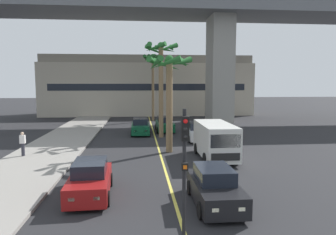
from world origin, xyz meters
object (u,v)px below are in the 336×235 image
(traffic_light_median_near, at_px, (185,156))
(palm_tree_mid_median, at_px, (153,66))
(car_queue_front, at_px, (140,127))
(car_queue_fourth, at_px, (165,125))
(car_queue_second, at_px, (90,180))
(car_queue_fifth, at_px, (214,188))
(palm_tree_far_median, at_px, (161,65))
(pedestrian_far_along, at_px, (23,143))
(car_queue_third, at_px, (197,132))
(palm_tree_near_median, at_px, (169,78))
(delivery_van, at_px, (215,140))

(traffic_light_median_near, distance_m, palm_tree_mid_median, 32.55)
(car_queue_front, bearing_deg, car_queue_fourth, 32.08)
(car_queue_second, relative_size, car_queue_fifth, 1.02)
(car_queue_fourth, height_order, palm_tree_far_median, palm_tree_far_median)
(car_queue_fifth, distance_m, pedestrian_far_along, 14.18)
(palm_tree_mid_median, relative_size, palm_tree_far_median, 1.02)
(car_queue_front, bearing_deg, car_queue_third, -36.38)
(car_queue_fourth, distance_m, palm_tree_near_median, 10.88)
(traffic_light_median_near, bearing_deg, car_queue_third, 78.07)
(car_queue_fifth, relative_size, palm_tree_near_median, 0.59)
(car_queue_front, distance_m, car_queue_fourth, 3.00)
(palm_tree_mid_median, bearing_deg, pedestrian_far_along, -115.41)
(car_queue_front, xyz_separation_m, palm_tree_near_median, (2.06, -8.21, 4.69))
(car_queue_second, relative_size, car_queue_third, 1.00)
(car_queue_third, xyz_separation_m, delivery_van, (-0.08, -6.91, 0.57))
(delivery_van, distance_m, palm_tree_mid_median, 22.76)
(car_queue_second, height_order, palm_tree_mid_median, palm_tree_mid_median)
(car_queue_front, distance_m, palm_tree_far_median, 6.51)
(car_queue_fourth, bearing_deg, car_queue_fifth, -88.84)
(car_queue_front, relative_size, car_queue_fourth, 1.00)
(palm_tree_mid_median, bearing_deg, car_queue_fifth, -87.72)
(car_queue_third, xyz_separation_m, car_queue_fifth, (-2.02, -14.67, 0.00))
(car_queue_front, bearing_deg, traffic_light_median_near, -86.51)
(traffic_light_median_near, bearing_deg, delivery_van, 71.07)
(delivery_van, relative_size, traffic_light_median_near, 1.25)
(palm_tree_near_median, height_order, pedestrian_far_along, palm_tree_near_median)
(car_queue_fifth, xyz_separation_m, palm_tree_near_median, (-0.88, 10.11, 4.69))
(car_queue_front, height_order, palm_tree_near_median, palm_tree_near_median)
(car_queue_third, xyz_separation_m, car_queue_fourth, (-2.42, 5.25, 0.00))
(car_queue_fourth, height_order, palm_tree_near_median, palm_tree_near_median)
(car_queue_second, xyz_separation_m, palm_tree_far_median, (4.23, 14.95, 5.93))
(delivery_van, xyz_separation_m, palm_tree_mid_median, (-3.12, 21.72, 6.06))
(car_queue_fourth, relative_size, pedestrian_far_along, 2.54)
(car_queue_second, distance_m, pedestrian_far_along, 9.47)
(car_queue_second, xyz_separation_m, car_queue_third, (7.28, 13.17, 0.00))
(car_queue_second, height_order, car_queue_fifth, same)
(car_queue_fifth, bearing_deg, palm_tree_near_median, 94.98)
(car_queue_fifth, height_order, delivery_van, delivery_van)
(delivery_van, xyz_separation_m, traffic_light_median_near, (-3.60, -10.49, 1.43))
(car_queue_fifth, distance_m, palm_tree_mid_median, 30.24)
(car_queue_second, bearing_deg, car_queue_third, 61.08)
(delivery_van, distance_m, pedestrian_far_along, 12.86)
(car_queue_second, height_order, car_queue_third, same)
(car_queue_fourth, relative_size, car_queue_fifth, 1.00)
(traffic_light_median_near, bearing_deg, palm_tree_mid_median, 89.14)
(palm_tree_mid_median, height_order, palm_tree_far_median, palm_tree_mid_median)
(palm_tree_near_median, distance_m, palm_tree_far_median, 6.46)
(palm_tree_far_median, bearing_deg, car_queue_third, -30.23)
(car_queue_third, bearing_deg, palm_tree_far_median, 149.77)
(car_queue_fourth, distance_m, pedestrian_far_along, 15.01)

